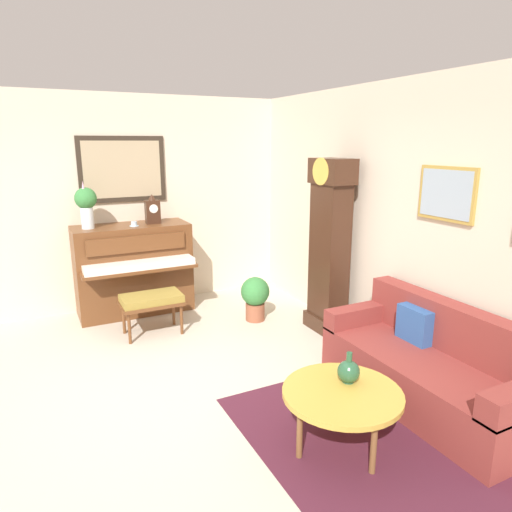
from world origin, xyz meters
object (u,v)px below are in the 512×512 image
object	(u,v)px
flower_vase	(86,203)
potted_plant	(255,296)
piano	(134,269)
piano_bench	(152,301)
coffee_table	(342,395)
green_jug	(349,371)
grandfather_clock	(329,251)
teacup	(134,224)
couch	(430,367)
mantel_clock	(153,210)

from	to	relation	value
flower_vase	potted_plant	xyz separation A→B (m)	(0.98, 1.80, -1.16)
potted_plant	piano	bearing A→B (deg)	-127.39
piano	piano_bench	distance (m)	0.84
coffee_table	green_jug	size ratio (longest dim) A/B	3.67
grandfather_clock	green_jug	xyz separation A→B (m)	(1.74, -1.04, -0.45)
grandfather_clock	teacup	world-z (taller)	grandfather_clock
grandfather_clock	couch	world-z (taller)	grandfather_clock
flower_vase	teacup	distance (m)	0.62
coffee_table	teacup	world-z (taller)	teacup
grandfather_clock	flower_vase	bearing A→B (deg)	-123.68
piano_bench	teacup	distance (m)	1.07
grandfather_clock	couch	distance (m)	1.82
piano	teacup	world-z (taller)	teacup
piano_bench	green_jug	size ratio (longest dim) A/B	2.92
grandfather_clock	flower_vase	distance (m)	2.97
piano	piano_bench	bearing A→B (deg)	1.01
grandfather_clock	piano_bench	bearing A→B (deg)	-112.76
coffee_table	teacup	bearing A→B (deg)	-167.66
coffee_table	green_jug	distance (m)	0.19
coffee_table	potted_plant	size ratio (longest dim) A/B	1.57
couch	potted_plant	world-z (taller)	couch
piano_bench	teacup	world-z (taller)	teacup
green_jug	potted_plant	size ratio (longest dim) A/B	0.43
piano	green_jug	xyz separation A→B (m)	(3.36, 0.88, -0.07)
flower_vase	teacup	size ratio (longest dim) A/B	5.00
grandfather_clock	green_jug	bearing A→B (deg)	-30.94
piano	coffee_table	size ratio (longest dim) A/B	1.64
grandfather_clock	green_jug	world-z (taller)	grandfather_clock
couch	green_jug	size ratio (longest dim) A/B	7.92
green_jug	piano	bearing A→B (deg)	-165.38
coffee_table	teacup	xyz separation A→B (m)	(-3.36, -0.73, 0.79)
couch	flower_vase	bearing A→B (deg)	-145.04
grandfather_clock	green_jug	distance (m)	2.07
flower_vase	green_jug	world-z (taller)	flower_vase
piano	green_jug	world-z (taller)	piano
mantel_clock	piano_bench	bearing A→B (deg)	-18.29
teacup	potted_plant	distance (m)	1.77
coffee_table	flower_vase	size ratio (longest dim) A/B	1.52
coffee_table	flower_vase	bearing A→B (deg)	-159.74
piano_bench	coffee_table	world-z (taller)	piano_bench
grandfather_clock	mantel_clock	size ratio (longest dim) A/B	5.34
piano_bench	teacup	bearing A→B (deg)	179.37
piano	flower_vase	distance (m)	1.03
grandfather_clock	mantel_clock	xyz separation A→B (m)	(-1.62, -1.63, 0.37)
grandfather_clock	teacup	size ratio (longest dim) A/B	17.50
couch	flower_vase	world-z (taller)	flower_vase
grandfather_clock	couch	xyz separation A→B (m)	(1.69, -0.12, -0.65)
coffee_table	potted_plant	bearing A→B (deg)	168.06
piano_bench	flower_vase	xyz separation A→B (m)	(-0.82, -0.53, 1.07)
teacup	mantel_clock	bearing A→B (deg)	108.61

